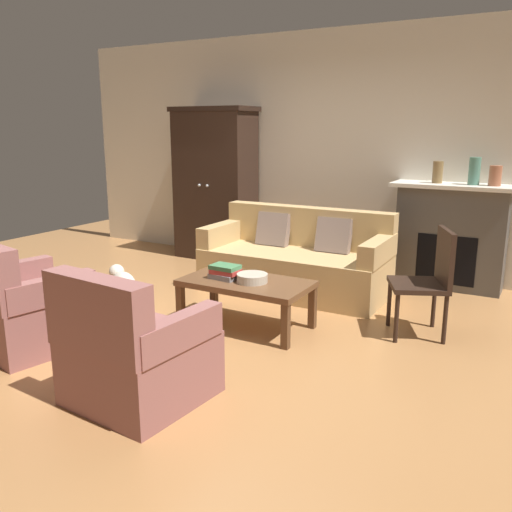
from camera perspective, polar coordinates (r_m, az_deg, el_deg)
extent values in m
plane|color=#B27A47|center=(4.74, -4.91, -7.58)|extent=(9.60, 9.60, 0.00)
cube|color=silver|center=(6.69, 7.45, 10.83)|extent=(7.20, 0.10, 2.80)
cube|color=#4C4947|center=(6.13, 19.83, 1.78)|extent=(1.10, 0.36, 1.08)
cube|color=black|center=(5.99, 19.38, -0.39)|extent=(0.60, 0.01, 0.52)
cube|color=white|center=(6.03, 20.23, 6.97)|extent=(1.26, 0.48, 0.04)
cube|color=black|center=(7.09, -4.32, 7.33)|extent=(1.00, 0.52, 1.88)
cube|color=black|center=(7.05, -4.46, 15.20)|extent=(1.06, 0.55, 0.06)
sphere|color=#ADAFB5|center=(6.89, -6.02, 7.44)|extent=(0.04, 0.04, 0.04)
sphere|color=#ADAFB5|center=(6.83, -5.19, 7.40)|extent=(0.04, 0.04, 0.04)
cube|color=tan|center=(5.66, 4.04, -1.70)|extent=(1.91, 0.86, 0.44)
cube|color=tan|center=(5.87, 5.52, 3.13)|extent=(1.90, 0.20, 0.42)
cube|color=tan|center=(6.00, -3.55, 2.42)|extent=(0.17, 0.80, 0.22)
cube|color=tan|center=(5.28, 12.78, 0.57)|extent=(0.17, 0.80, 0.22)
cube|color=#7F6B60|center=(5.89, 1.84, 2.84)|extent=(0.36, 0.19, 0.37)
cube|color=#7F6B60|center=(5.62, 8.21, 2.17)|extent=(0.36, 0.19, 0.37)
cube|color=brown|center=(4.63, -1.06, -2.89)|extent=(1.10, 0.60, 0.05)
cube|color=brown|center=(4.76, -7.96, -5.21)|extent=(0.06, 0.06, 0.37)
cube|color=brown|center=(4.25, 3.14, -7.43)|extent=(0.06, 0.06, 0.37)
cube|color=brown|center=(5.16, -4.47, -3.62)|extent=(0.06, 0.06, 0.37)
cube|color=brown|center=(4.70, 5.98, -5.42)|extent=(0.06, 0.06, 0.37)
cylinder|color=beige|center=(4.56, -0.41, -2.34)|extent=(0.26, 0.26, 0.07)
cube|color=gray|center=(4.68, -3.34, -2.13)|extent=(0.25, 0.19, 0.05)
cube|color=#B73833|center=(4.67, -3.22, -1.63)|extent=(0.24, 0.17, 0.04)
cube|color=#427A4C|center=(4.66, -3.29, -1.17)|extent=(0.25, 0.18, 0.04)
cylinder|color=olive|center=(6.05, 18.64, 8.39)|extent=(0.11, 0.11, 0.23)
cylinder|color=slate|center=(5.99, 22.06, 8.31)|extent=(0.11, 0.11, 0.28)
cylinder|color=#A86042|center=(5.97, 23.94, 7.75)|extent=(0.12, 0.12, 0.20)
cube|color=#935B56|center=(4.66, -22.48, -6.26)|extent=(0.90, 0.90, 0.42)
cube|color=#935B56|center=(4.28, -20.88, -3.46)|extent=(0.26, 0.71, 0.20)
cube|color=#935B56|center=(4.86, -24.54, -1.83)|extent=(0.26, 0.71, 0.20)
cube|color=#935B56|center=(3.59, -12.03, -11.40)|extent=(0.82, 0.82, 0.42)
cube|color=#935B56|center=(3.24, -16.39, -6.06)|extent=(0.77, 0.22, 0.46)
cube|color=#935B56|center=(3.25, -8.23, -7.99)|extent=(0.18, 0.71, 0.20)
cube|color=#935B56|center=(3.71, -15.82, -5.64)|extent=(0.18, 0.71, 0.20)
cube|color=black|center=(4.65, 16.71, -2.98)|extent=(0.58, 0.58, 0.04)
cylinder|color=black|center=(4.85, 13.88, -4.86)|extent=(0.04, 0.04, 0.41)
cylinder|color=black|center=(4.50, 14.61, -6.39)|extent=(0.04, 0.04, 0.41)
cylinder|color=black|center=(4.93, 18.26, -4.88)|extent=(0.04, 0.04, 0.41)
cylinder|color=black|center=(4.58, 19.33, -6.37)|extent=(0.04, 0.04, 0.41)
cube|color=black|center=(4.63, 19.33, -0.09)|extent=(0.22, 0.42, 0.45)
ellipsoid|color=beige|center=(5.28, -13.76, -2.86)|extent=(0.45, 0.38, 0.22)
sphere|color=beige|center=(5.48, -14.50, -1.63)|extent=(0.15, 0.15, 0.15)
cylinder|color=beige|center=(5.43, -14.57, -4.44)|extent=(0.06, 0.06, 0.14)
cylinder|color=beige|center=(5.45, -13.45, -4.28)|extent=(0.06, 0.06, 0.14)
cylinder|color=beige|center=(5.21, -13.86, -5.17)|extent=(0.06, 0.06, 0.14)
cylinder|color=beige|center=(5.23, -12.70, -5.00)|extent=(0.06, 0.06, 0.14)
sphere|color=beige|center=(5.06, -13.04, -3.29)|extent=(0.06, 0.06, 0.06)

